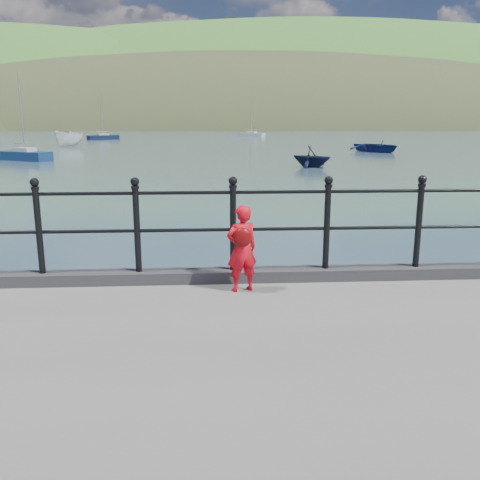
{
  "coord_description": "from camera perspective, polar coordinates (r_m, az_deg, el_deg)",
  "views": [
    {
      "loc": [
        0.3,
        -6.41,
        3.01
      ],
      "look_at": [
        0.69,
        -0.2,
        1.55
      ],
      "focal_mm": 38.0,
      "sensor_mm": 36.0,
      "label": 1
    }
  ],
  "objects": [
    {
      "name": "launch_white",
      "position": [
        64.67,
        -18.68,
        10.72
      ],
      "size": [
        3.55,
        5.29,
        1.91
      ],
      "primitive_type": "imported",
      "rotation": [
        0.0,
        0.0,
        -0.38
      ],
      "color": "white",
      "rests_on": "ground"
    },
    {
      "name": "sailboat_left",
      "position": [
        89.07,
        -15.11,
        11.05
      ],
      "size": [
        5.11,
        4.24,
        7.43
      ],
      "rotation": [
        0.0,
        0.0,
        0.61
      ],
      "color": "black",
      "rests_on": "ground"
    },
    {
      "name": "launch_blue",
      "position": [
        53.24,
        15.15,
        10.14
      ],
      "size": [
        5.81,
        6.63,
        1.14
      ],
      "primitive_type": "imported",
      "rotation": [
        0.0,
        0.0,
        0.41
      ],
      "color": "navy",
      "rests_on": "ground"
    },
    {
      "name": "sailboat_port",
      "position": [
        43.42,
        -22.95,
        8.66
      ],
      "size": [
        4.61,
        3.58,
        6.77
      ],
      "rotation": [
        0.0,
        0.0,
        -0.54
      ],
      "color": "navy",
      "rests_on": "ground"
    },
    {
      "name": "railing",
      "position": [
        6.38,
        -6.19,
        2.41
      ],
      "size": [
        18.11,
        0.11,
        1.2
      ],
      "color": "black",
      "rests_on": "kerb"
    },
    {
      "name": "child",
      "position": [
        6.05,
        0.21,
        -0.91
      ],
      "size": [
        0.44,
        0.36,
        1.05
      ],
      "rotation": [
        0.0,
        0.0,
        3.46
      ],
      "color": "red",
      "rests_on": "quay"
    },
    {
      "name": "kerb",
      "position": [
        6.56,
        -6.03,
        -4.03
      ],
      "size": [
        60.0,
        0.3,
        0.15
      ],
      "primitive_type": "cube",
      "color": "#28282B",
      "rests_on": "quay"
    },
    {
      "name": "ground",
      "position": [
        7.09,
        -5.76,
        -11.99
      ],
      "size": [
        600.0,
        600.0,
        0.0
      ],
      "primitive_type": "plane",
      "color": "#2D4251",
      "rests_on": "ground"
    },
    {
      "name": "far_shore",
      "position": [
        250.06,
        5.26,
        7.29
      ],
      "size": [
        830.0,
        200.0,
        156.0
      ],
      "color": "#333A21",
      "rests_on": "ground"
    },
    {
      "name": "launch_navy",
      "position": [
        34.58,
        8.04,
        9.28
      ],
      "size": [
        3.58,
        3.52,
        1.43
      ],
      "primitive_type": "imported",
      "rotation": [
        0.0,
        0.0,
        0.9
      ],
      "color": "black",
      "rests_on": "ground"
    },
    {
      "name": "sailboat_deep",
      "position": [
        102.2,
        1.29,
        11.72
      ],
      "size": [
        5.38,
        4.39,
        8.11
      ],
      "rotation": [
        0.0,
        0.0,
        -0.6
      ],
      "color": "beige",
      "rests_on": "ground"
    }
  ]
}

